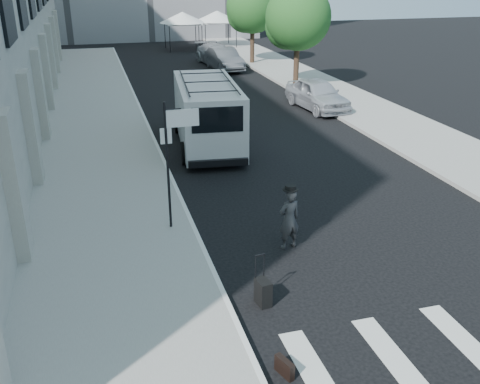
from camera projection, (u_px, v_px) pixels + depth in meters
ground at (301, 277)px, 12.67m from camera, size 120.00×120.00×0.00m
sidewalk_left at (96, 118)px, 25.77m from camera, size 4.50×48.00×0.15m
sidewalk_right at (317, 86)px, 32.63m from camera, size 4.00×56.00×0.15m
sign_pole at (175, 139)px, 13.89m from camera, size 1.03×0.07×3.50m
tree_near at (295, 20)px, 30.87m from camera, size 3.80×3.83×6.03m
tree_far at (251, 9)px, 38.85m from camera, size 3.80×3.83×6.03m
tent_left at (182, 18)px, 46.31m from camera, size 4.00×4.00×3.20m
tent_right at (217, 16)px, 47.55m from camera, size 4.00×4.00×3.20m
businessman at (289, 219)px, 13.69m from camera, size 0.67×0.51×1.64m
briefcase at (285, 367)px, 9.57m from camera, size 0.26×0.45×0.34m
suitcase at (263, 292)px, 11.54m from camera, size 0.31×0.44×1.14m
cargo_van at (207, 113)px, 21.64m from camera, size 2.96×7.07×2.57m
parked_car_a at (317, 94)px, 27.30m from camera, size 2.24×4.70×1.55m
parked_car_b at (224, 59)px, 37.76m from camera, size 1.95×4.74×1.53m
parked_car_c at (216, 54)px, 39.91m from camera, size 2.63×5.30×1.48m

